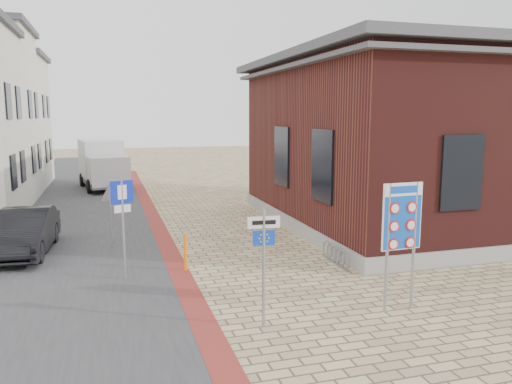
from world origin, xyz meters
TOP-DOWN VIEW (x-y plane):
  - ground at (0.00, 0.00)m, footprint 120.00×120.00m
  - road_strip at (-5.50, 15.00)m, footprint 7.00×60.00m
  - curb_strip at (-2.00, 10.00)m, footprint 0.60×40.00m
  - brick_building at (8.99, 7.00)m, footprint 13.00×13.00m
  - bike_rack at (2.65, 2.20)m, footprint 0.08×1.80m
  - sedan at (-6.50, 6.13)m, footprint 1.83×4.48m
  - box_truck at (-4.11, 20.73)m, footprint 3.08×5.89m
  - border_sign at (2.46, -1.50)m, footprint 1.01×0.11m
  - essen_sign at (-0.80, -1.50)m, footprint 0.69×0.09m
  - parking_sign at (-3.50, 2.53)m, footprint 0.60×0.24m
  - yield_sign at (-3.80, 6.00)m, footprint 0.76×0.24m
  - bollard at (-1.80, 2.80)m, footprint 0.11×0.11m

SIDE VIEW (x-z plane):
  - ground at x=0.00m, z-range 0.00..0.00m
  - road_strip at x=-5.50m, z-range 0.00..0.02m
  - curb_strip at x=-2.00m, z-range 0.00..0.03m
  - bike_rack at x=2.65m, z-range -0.04..0.56m
  - bollard at x=-1.80m, z-range 0.00..1.09m
  - sedan at x=-6.50m, z-range 0.00..1.44m
  - box_truck at x=-4.11m, z-range 0.05..2.98m
  - yield_sign at x=-3.80m, z-range 0.55..2.72m
  - essen_sign at x=-0.80m, z-range 0.42..2.97m
  - parking_sign at x=-3.50m, z-range 0.54..3.36m
  - border_sign at x=2.46m, z-range 0.66..3.63m
  - brick_building at x=8.99m, z-range 0.09..6.89m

